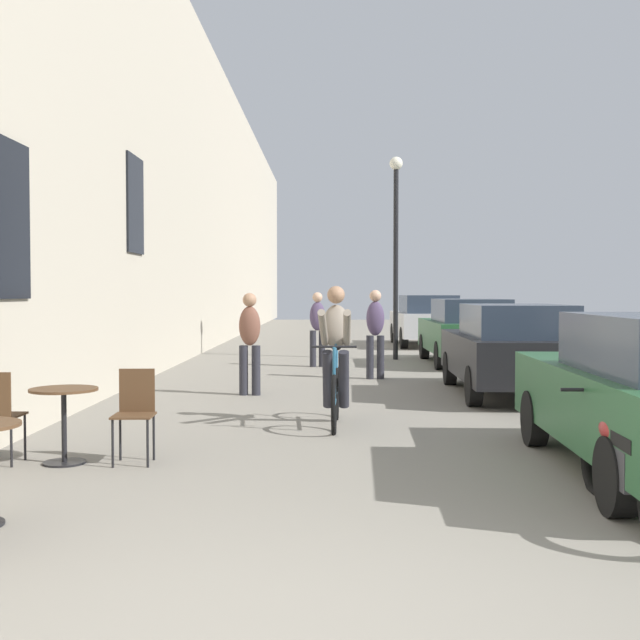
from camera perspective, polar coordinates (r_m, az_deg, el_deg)
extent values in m
cube|color=#B7AD99|center=(18.18, -11.16, 10.66)|extent=(0.50, 68.00, 8.76)
cube|color=black|center=(9.11, -21.41, 6.77)|extent=(0.04, 1.10, 1.70)
cube|color=black|center=(14.42, -13.10, 8.05)|extent=(0.04, 1.10, 1.70)
cylinder|color=black|center=(8.06, -17.83, -9.69)|extent=(0.40, 0.40, 0.02)
cylinder|color=black|center=(8.00, -17.86, -7.26)|extent=(0.05, 0.05, 0.67)
cylinder|color=#4C331E|center=(7.95, -17.89, -4.76)|extent=(0.64, 0.64, 0.02)
cylinder|color=black|center=(8.32, -20.38, -7.86)|extent=(0.02, 0.02, 0.45)
cylinder|color=black|center=(8.02, -21.24, -8.23)|extent=(0.02, 0.02, 0.45)
cube|color=#4C331E|center=(8.19, -21.88, -6.36)|extent=(0.38, 0.38, 0.02)
cylinder|color=black|center=(7.65, -12.25, -8.63)|extent=(0.02, 0.02, 0.45)
cylinder|color=black|center=(7.72, -14.63, -8.56)|extent=(0.02, 0.02, 0.45)
cylinder|color=black|center=(7.96, -11.82, -8.21)|extent=(0.02, 0.02, 0.45)
cylinder|color=black|center=(8.03, -14.12, -8.15)|extent=(0.02, 0.02, 0.45)
cube|color=#4C331E|center=(7.80, -13.22, -6.69)|extent=(0.40, 0.40, 0.02)
cube|color=#4C331E|center=(7.94, -12.98, -4.92)|extent=(0.34, 0.04, 0.42)
torus|color=black|center=(9.23, 1.01, -6.11)|extent=(0.08, 0.71, 0.71)
torus|color=black|center=(10.27, 1.20, -5.28)|extent=(0.08, 0.71, 0.71)
cylinder|color=#286084|center=(10.15, 1.18, -3.75)|extent=(0.04, 0.22, 0.58)
cylinder|color=#286084|center=(9.62, 1.10, -2.06)|extent=(0.07, 0.83, 0.14)
cylinder|color=#286084|center=(9.21, 1.02, -4.02)|extent=(0.04, 0.09, 0.67)
cylinder|color=#286084|center=(9.77, 1.11, -5.42)|extent=(0.07, 1.00, 0.12)
cylinder|color=black|center=(9.21, 1.03, -1.93)|extent=(0.52, 0.05, 0.03)
ellipsoid|color=black|center=(10.03, 1.17, -2.01)|extent=(0.12, 0.24, 0.06)
ellipsoid|color=gray|center=(9.93, 1.16, -0.46)|extent=(0.35, 0.36, 0.59)
sphere|color=#A57A5B|center=(9.89, 1.15, 1.82)|extent=(0.22, 0.22, 0.22)
cylinder|color=#26262D|center=(9.90, 1.72, -4.27)|extent=(0.14, 0.40, 0.75)
cylinder|color=#26262D|center=(9.91, 0.56, -4.27)|extent=(0.14, 0.40, 0.75)
cylinder|color=gray|center=(9.54, 1.95, -0.60)|extent=(0.10, 0.75, 0.48)
cylinder|color=gray|center=(9.55, 0.24, -0.59)|extent=(0.13, 0.75, 0.48)
cylinder|color=#26262D|center=(12.65, -4.60, -3.62)|extent=(0.14, 0.14, 0.79)
cylinder|color=#26262D|center=(12.68, -5.50, -3.61)|extent=(0.14, 0.14, 0.79)
ellipsoid|color=brown|center=(12.62, -5.06, -0.42)|extent=(0.36, 0.26, 0.62)
sphere|color=#A57A5B|center=(12.61, -5.07, 1.45)|extent=(0.22, 0.22, 0.22)
cylinder|color=#26262D|center=(15.01, 4.36, -2.68)|extent=(0.14, 0.14, 0.82)
cylinder|color=#26262D|center=(14.99, 3.60, -2.68)|extent=(0.14, 0.14, 0.82)
ellipsoid|color=#4C3D5B|center=(14.96, 3.99, 0.12)|extent=(0.35, 0.26, 0.65)
sphere|color=tan|center=(14.95, 3.99, 1.74)|extent=(0.22, 0.22, 0.22)
cylinder|color=#26262D|center=(17.41, -0.51, -2.07)|extent=(0.14, 0.14, 0.79)
cylinder|color=#26262D|center=(17.44, 0.14, -2.06)|extent=(0.14, 0.14, 0.79)
ellipsoid|color=#4C3D5B|center=(17.39, -0.18, 0.28)|extent=(0.37, 0.29, 0.63)
sphere|color=tan|center=(17.38, -0.18, 1.64)|extent=(0.22, 0.22, 0.22)
cylinder|color=black|center=(19.38, 5.45, 3.96)|extent=(0.12, 0.12, 4.60)
sphere|color=silver|center=(19.61, 5.47, 11.11)|extent=(0.32, 0.32, 0.32)
cylinder|color=black|center=(8.80, 15.13, -6.81)|extent=(0.21, 0.59, 0.58)
cylinder|color=black|center=(6.26, 20.50, -10.47)|extent=(0.21, 0.59, 0.58)
cube|color=black|center=(13.01, 13.40, -2.50)|extent=(1.78, 4.10, 0.66)
cube|color=#283342|center=(12.50, 13.86, -0.04)|extent=(1.46, 2.23, 0.49)
cylinder|color=black|center=(14.23, 9.29, -3.43)|extent=(0.20, 0.59, 0.59)
cylinder|color=black|center=(14.50, 15.32, -3.37)|extent=(0.20, 0.59, 0.59)
cylinder|color=black|center=(11.59, 10.96, -4.67)|extent=(0.20, 0.59, 0.59)
cylinder|color=black|center=(11.92, 18.28, -4.55)|extent=(0.20, 0.59, 0.59)
cube|color=#23512D|center=(18.44, 10.42, -1.12)|extent=(1.73, 4.17, 0.68)
cube|color=#283342|center=(17.93, 10.71, 0.68)|extent=(1.45, 2.25, 0.50)
cylinder|color=black|center=(19.71, 7.48, -1.89)|extent=(0.19, 0.60, 0.60)
cylinder|color=black|center=(19.96, 11.97, -1.87)|extent=(0.19, 0.60, 0.60)
cylinder|color=black|center=(16.99, 8.59, -2.52)|extent=(0.19, 0.60, 0.60)
cylinder|color=black|center=(17.28, 13.77, -2.48)|extent=(0.19, 0.60, 0.60)
cube|color=#B7B7BC|center=(24.59, 7.57, -0.27)|extent=(1.86, 4.37, 0.71)
cube|color=#283342|center=(24.05, 7.74, 1.15)|extent=(1.55, 2.37, 0.53)
cylinder|color=black|center=(25.93, 5.34, -0.93)|extent=(0.21, 0.63, 0.63)
cylinder|color=black|center=(26.14, 8.92, -0.92)|extent=(0.21, 0.63, 0.63)
cylinder|color=black|center=(23.08, 6.03, -1.29)|extent=(0.21, 0.63, 0.63)
cylinder|color=black|center=(23.31, 10.03, -1.28)|extent=(0.21, 0.63, 0.63)
torus|color=black|center=(6.94, 19.14, -9.17)|extent=(0.12, 0.69, 0.69)
cube|color=#333338|center=(6.24, 20.97, -9.51)|extent=(0.28, 0.77, 0.28)
ellipsoid|color=maroon|center=(6.29, 20.72, -7.37)|extent=(0.31, 0.53, 0.24)
cube|color=black|center=(5.94, 21.81, -8.14)|extent=(0.26, 0.45, 0.10)
cylinder|color=black|center=(6.76, 19.42, -4.75)|extent=(0.62, 0.06, 0.03)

